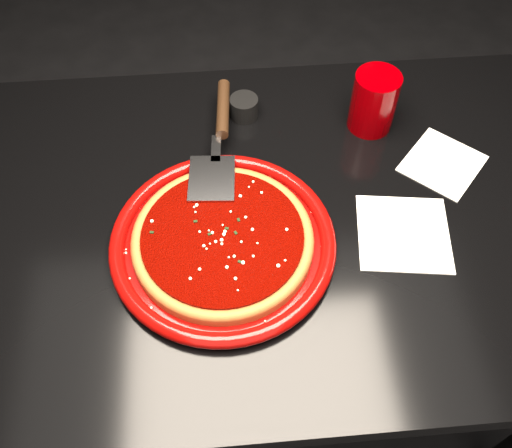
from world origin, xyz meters
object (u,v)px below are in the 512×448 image
at_px(plate, 223,242).
at_px(pizza_server, 219,139).
at_px(cup, 374,102).
at_px(table, 263,307).
at_px(ramekin, 244,107).

bearing_deg(plate, pizza_server, 88.65).
xyz_separation_m(pizza_server, cup, (0.31, 0.06, 0.01)).
bearing_deg(table, cup, 41.87).
xyz_separation_m(table, pizza_server, (-0.08, 0.15, 0.42)).
distance_m(plate, pizza_server, 0.21).
height_order(table, cup, cup).
xyz_separation_m(plate, cup, (0.31, 0.27, 0.05)).
distance_m(table, cup, 0.54).
bearing_deg(pizza_server, cup, 15.81).
relative_size(table, cup, 9.64).
bearing_deg(ramekin, plate, -100.58).
bearing_deg(pizza_server, ramekin, 67.75).
distance_m(table, pizza_server, 0.45).
distance_m(table, ramekin, 0.47).
bearing_deg(plate, ramekin, 79.42).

